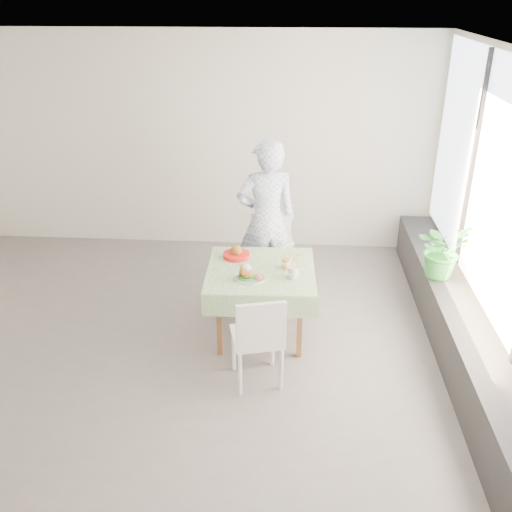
# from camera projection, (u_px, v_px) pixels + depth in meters

# --- Properties ---
(floor) EXTENTS (6.00, 6.00, 0.00)m
(floor) POSITION_uv_depth(u_px,v_px,m) (171.00, 342.00, 5.74)
(floor) COLOR #585553
(floor) RESTS_ON ground
(ceiling) EXTENTS (6.00, 6.00, 0.00)m
(ceiling) POSITION_uv_depth(u_px,v_px,m) (149.00, 48.00, 4.53)
(ceiling) COLOR white
(ceiling) RESTS_ON ground
(wall_back) EXTENTS (6.00, 0.02, 2.80)m
(wall_back) POSITION_uv_depth(u_px,v_px,m) (204.00, 143.00, 7.39)
(wall_back) COLOR silver
(wall_back) RESTS_ON ground
(wall_front) EXTENTS (6.00, 0.02, 2.80)m
(wall_front) POSITION_uv_depth(u_px,v_px,m) (52.00, 389.00, 2.88)
(wall_front) COLOR silver
(wall_front) RESTS_ON ground
(wall_right) EXTENTS (0.02, 5.00, 2.80)m
(wall_right) POSITION_uv_depth(u_px,v_px,m) (502.00, 221.00, 4.95)
(wall_right) COLOR silver
(wall_right) RESTS_ON ground
(window_pane) EXTENTS (0.01, 4.80, 2.18)m
(window_pane) POSITION_uv_depth(u_px,v_px,m) (504.00, 194.00, 4.84)
(window_pane) COLOR #D1E0F9
(window_pane) RESTS_ON ground
(window_ledge) EXTENTS (0.40, 4.80, 0.50)m
(window_ledge) POSITION_uv_depth(u_px,v_px,m) (458.00, 332.00, 5.45)
(window_ledge) COLOR black
(window_ledge) RESTS_ON ground
(cafe_table) EXTENTS (1.07, 1.07, 0.74)m
(cafe_table) POSITION_uv_depth(u_px,v_px,m) (261.00, 294.00, 5.69)
(cafe_table) COLOR brown
(cafe_table) RESTS_ON ground
(chair_far) EXTENTS (0.46, 0.46, 0.95)m
(chair_far) POSITION_uv_depth(u_px,v_px,m) (270.00, 276.00, 6.41)
(chair_far) COLOR white
(chair_far) RESTS_ON ground
(chair_near) EXTENTS (0.52, 0.52, 0.90)m
(chair_near) POSITION_uv_depth(u_px,v_px,m) (257.00, 355.00, 5.07)
(chair_near) COLOR white
(chair_near) RESTS_ON ground
(diner) EXTENTS (0.75, 0.59, 1.82)m
(diner) POSITION_uv_depth(u_px,v_px,m) (267.00, 220.00, 6.28)
(diner) COLOR #87A2D9
(diner) RESTS_ON ground
(main_dish) EXTENTS (0.29, 0.29, 0.15)m
(main_dish) POSITION_uv_depth(u_px,v_px,m) (248.00, 274.00, 5.36)
(main_dish) COLOR white
(main_dish) RESTS_ON cafe_table
(juice_cup_orange) EXTENTS (0.10, 0.10, 0.28)m
(juice_cup_orange) POSITION_uv_depth(u_px,v_px,m) (286.00, 262.00, 5.56)
(juice_cup_orange) COLOR white
(juice_cup_orange) RESTS_ON cafe_table
(juice_cup_lemonade) EXTENTS (0.10, 0.10, 0.28)m
(juice_cup_lemonade) POSITION_uv_depth(u_px,v_px,m) (293.00, 272.00, 5.37)
(juice_cup_lemonade) COLOR white
(juice_cup_lemonade) RESTS_ON cafe_table
(second_dish) EXTENTS (0.27, 0.27, 0.13)m
(second_dish) POSITION_uv_depth(u_px,v_px,m) (236.00, 254.00, 5.80)
(second_dish) COLOR red
(second_dish) RESTS_ON cafe_table
(potted_plant) EXTENTS (0.70, 0.67, 0.60)m
(potted_plant) POSITION_uv_depth(u_px,v_px,m) (443.00, 249.00, 5.85)
(potted_plant) COLOR #2A7E31
(potted_plant) RESTS_ON window_ledge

